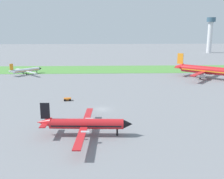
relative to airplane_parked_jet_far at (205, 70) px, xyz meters
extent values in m
plane|color=gray|center=(-49.11, -47.35, -4.07)|extent=(600.00, 600.00, 0.00)
cube|color=#549342|center=(-49.11, 29.24, -4.03)|extent=(360.00, 28.00, 0.08)
cylinder|color=red|center=(0.49, -0.40, 0.08)|extent=(20.86, 17.94, 3.66)
cone|color=red|center=(-10.33, 8.42, 0.54)|extent=(5.69, 5.49, 3.29)
cube|color=orange|center=(0.49, -0.40, -0.19)|extent=(19.88, 17.16, 0.51)
cube|color=red|center=(5.01, 6.21, -0.56)|extent=(11.88, 13.84, 0.37)
cube|color=red|center=(-5.06, -6.16, -0.56)|extent=(11.88, 13.84, 0.37)
cylinder|color=#B7BABF|center=(3.20, 3.98, -1.86)|extent=(4.36, 4.08, 2.01)
cylinder|color=#B7BABF|center=(-3.25, -3.94, -1.86)|extent=(4.36, 4.08, 2.01)
cube|color=orange|center=(-9.82, 8.00, 4.57)|extent=(2.60, 2.23, 5.32)
cube|color=red|center=(-8.35, 9.80, 0.45)|extent=(4.48, 4.87, 0.29)
cube|color=red|center=(-11.29, 6.19, 0.45)|extent=(4.48, 4.87, 0.29)
cylinder|color=black|center=(1.01, 2.88, -2.91)|extent=(0.66, 0.66, 2.33)
cylinder|color=black|center=(-2.61, -1.57, -2.91)|extent=(0.66, 0.66, 2.33)
cylinder|color=silver|center=(-88.24, 13.72, -1.74)|extent=(11.71, 10.77, 1.94)
cone|color=black|center=(-82.45, 18.90, -1.74)|extent=(2.71, 2.71, 1.90)
cone|color=silver|center=(-94.31, 8.28, -1.50)|extent=(3.19, 3.11, 1.75)
cube|color=orange|center=(-88.24, 13.72, -1.89)|extent=(11.15, 10.28, 0.27)
cube|color=silver|center=(-92.09, 17.44, -2.08)|extent=(8.13, 8.86, 0.19)
cube|color=silver|center=(-84.97, 9.48, -2.08)|extent=(8.13, 8.86, 0.19)
cylinder|color=#B7BABF|center=(-90.40, 16.37, -2.08)|extent=(1.57, 1.50, 0.62)
cylinder|color=#B7BABF|center=(-85.84, 11.28, -2.08)|extent=(1.57, 1.50, 0.62)
cube|color=orange|center=(-94.02, 8.54, 0.78)|extent=(1.46, 1.34, 3.11)
cube|color=silver|center=(-94.93, 9.55, -1.55)|extent=(2.68, 2.80, 0.16)
cube|color=silver|center=(-93.12, 7.53, -1.55)|extent=(2.68, 2.80, 0.16)
cylinder|color=black|center=(-83.90, 17.60, -3.39)|extent=(0.35, 0.35, 1.36)
cylinder|color=black|center=(-90.24, 14.50, -3.39)|extent=(0.35, 0.35, 1.36)
cylinder|color=black|center=(-87.68, 11.64, -3.39)|extent=(0.35, 0.35, 1.36)
cylinder|color=red|center=(-52.79, -67.38, -1.25)|extent=(17.02, 3.29, 2.35)
cone|color=black|center=(-43.41, -67.90, -1.25)|extent=(2.47, 2.43, 2.30)
cone|color=red|center=(-62.64, -66.82, -0.96)|extent=(3.40, 2.30, 2.11)
cube|color=black|center=(-52.79, -67.38, -1.43)|extent=(16.08, 3.29, 0.33)
cube|color=red|center=(-52.90, -60.90, -1.66)|extent=(2.37, 12.99, 0.23)
cube|color=red|center=(-53.63, -73.80, -1.66)|extent=(2.37, 12.99, 0.23)
cylinder|color=#B7BABF|center=(-52.37, -63.26, -1.66)|extent=(1.92, 0.86, 0.75)
cylinder|color=#B7BABF|center=(-52.84, -71.52, -1.66)|extent=(1.92, 0.86, 0.75)
cube|color=black|center=(-62.17, -66.85, 1.80)|extent=(2.13, 0.40, 3.76)
cube|color=red|center=(-62.08, -65.21, -1.02)|extent=(1.59, 3.36, 0.19)
cube|color=red|center=(-62.27, -68.49, -1.02)|extent=(1.59, 3.36, 0.19)
cylinder|color=black|center=(-45.76, -67.77, -3.25)|extent=(0.42, 0.42, 1.64)
cylinder|color=black|center=(-53.84, -64.99, -3.25)|extent=(0.42, 0.42, 1.64)
cylinder|color=black|center=(-54.10, -69.63, -3.25)|extent=(0.42, 0.42, 1.64)
cube|color=orange|center=(-60.94, -37.31, -3.44)|extent=(2.58, 1.81, 0.55)
cylinder|color=black|center=(-60.21, -36.45, -3.72)|extent=(0.73, 0.34, 0.70)
cylinder|color=black|center=(-60.01, -37.94, -3.72)|extent=(0.73, 0.34, 0.70)
cylinder|color=black|center=(-61.87, -36.68, -3.72)|extent=(0.73, 0.34, 0.70)
cylinder|color=black|center=(-61.67, -38.17, -3.72)|extent=(0.73, 0.34, 0.70)
cylinder|color=silver|center=(50.78, 124.74, 9.97)|extent=(4.40, 4.40, 28.09)
cylinder|color=#38566B|center=(50.78, 124.74, 26.02)|extent=(8.00, 8.00, 4.00)
camera|label=1|loc=(-49.13, -126.05, 20.69)|focal=43.39mm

